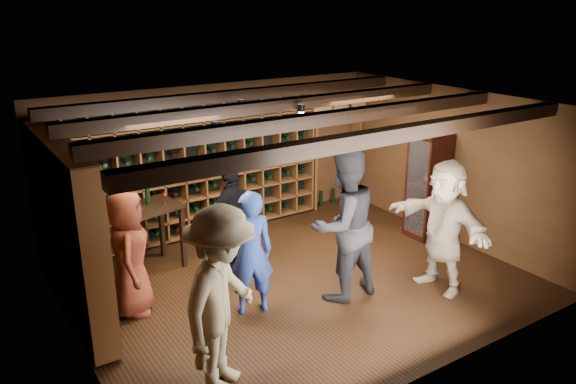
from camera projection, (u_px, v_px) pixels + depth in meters
ground at (298, 281)px, 7.99m from camera, size 6.00×6.00×0.00m
room_shell at (297, 112)px, 7.25m from camera, size 6.00×6.00×6.00m
wine_rack_back at (193, 170)px, 9.20m from camera, size 4.65×0.30×2.20m
wine_rack_left at (68, 229)px, 6.81m from camera, size 0.30×2.65×2.20m
crate_shelf at (336, 125)px, 10.57m from camera, size 1.20×0.32×2.07m
display_cabinet at (428, 188)px, 9.28m from camera, size 0.55×0.50×1.75m
man_blue_shirt at (250, 253)px, 6.97m from camera, size 0.67×0.52×1.63m
man_grey_suit at (343, 225)px, 7.28m from camera, size 1.02×0.81×2.05m
guest_red_floral at (129, 254)px, 6.95m from camera, size 0.77×0.93×1.62m
guest_woman_black at (232, 218)px, 8.17m from camera, size 1.00×0.68×1.57m
guest_khaki at (222, 300)px, 5.52m from camera, size 1.45×1.38×1.97m
guest_beige at (444, 226)px, 7.53m from camera, size 0.56×1.71×1.84m
tasting_table at (134, 218)px, 7.92m from camera, size 1.43×0.93×1.28m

